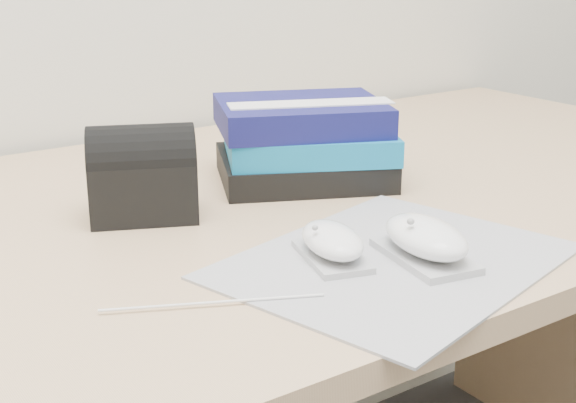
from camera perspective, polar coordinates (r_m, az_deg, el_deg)
desk at (r=1.18m, az=-2.04°, el=-9.55°), size 1.60×0.80×0.73m
mousepad at (r=0.83m, az=7.54°, el=-4.23°), size 0.40×0.35×0.00m
mouse_rear at (r=0.82m, az=3.16°, el=-2.96°), size 0.08×0.11×0.04m
mouse_front at (r=0.83m, az=9.76°, el=-2.72°), size 0.09×0.13×0.05m
usb_cable at (r=0.73m, az=-5.32°, el=-7.17°), size 0.19×0.09×0.00m
book_stack at (r=1.09m, az=1.15°, el=4.28°), size 0.28×0.26×0.11m
pouch at (r=0.95m, az=-10.30°, el=1.98°), size 0.15×0.13×0.11m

